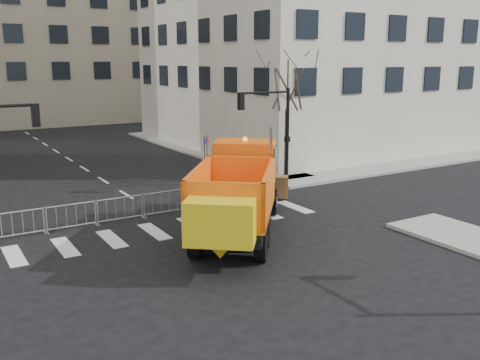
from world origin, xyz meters
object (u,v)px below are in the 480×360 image
plow_truck (238,190)px  cop_a (265,185)px  cop_b (248,185)px  cop_c (247,189)px  newspaper_box (266,182)px

plow_truck → cop_a: (3.83, 3.74, -0.98)m
cop_b → cop_c: cop_b is taller
plow_truck → cop_a: bearing=-7.1°
cop_a → cop_c: bearing=-6.8°
cop_c → newspaper_box: 2.16m
cop_c → cop_a: bearing=151.6°
plow_truck → cop_b: bearing=1.6°
cop_a → cop_c: 1.06m
cop_b → cop_a: bearing=-151.0°
cop_c → newspaper_box: bearing=-176.9°
plow_truck → cop_a: plow_truck is taller
cop_a → cop_b: bearing=-6.8°
plow_truck → cop_c: (2.77, 3.74, -1.07)m
plow_truck → newspaper_box: (4.61, 4.87, -1.17)m
cop_a → cop_b: size_ratio=0.89×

